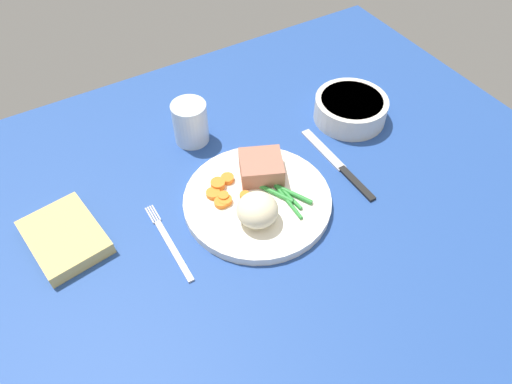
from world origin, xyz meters
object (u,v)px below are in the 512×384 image
water_glass (189,126)px  salad_bowl (351,108)px  meat_portion (261,167)px  dinner_plate (256,199)px  napkin (65,237)px  fork (169,242)px  knife (339,165)px

water_glass → salad_bowl: (29.94, -10.43, -0.84)cm
meat_portion → salad_bowl: size_ratio=0.51×
dinner_plate → water_glass: water_glass is taller
napkin → fork: bearing=-31.7°
dinner_plate → fork: size_ratio=1.50×
water_glass → napkin: 29.76cm
meat_portion → water_glass: bearing=110.9°
knife → water_glass: bearing=134.8°
dinner_plate → knife: 17.31cm
meat_portion → water_glass: 17.05cm
fork → water_glass: bearing=55.5°
salad_bowl → napkin: bearing=-178.9°
meat_portion → salad_bowl: 24.49cm
dinner_plate → napkin: bearing=164.5°
fork → knife: size_ratio=0.81×
meat_portion → knife: bearing=-16.8°
water_glass → napkin: water_glass is taller
meat_portion → knife: size_ratio=0.35×
fork → salad_bowl: bearing=11.8°
dinner_plate → knife: bearing=-0.9°
dinner_plate → salad_bowl: 28.85cm
dinner_plate → water_glass: bearing=97.8°
knife → water_glass: (-20.03, 20.13, 3.27)cm
salad_bowl → napkin: (-57.29, -1.08, -1.48)cm
knife → water_glass: 28.58cm
knife → fork: bearing=179.9°
water_glass → salad_bowl: size_ratio=0.58×
meat_portion → knife: (13.94, -4.21, -3.13)cm
fork → water_glass: (13.45, 20.10, 3.27)cm
salad_bowl → napkin: size_ratio=1.04×
knife → water_glass: water_glass is taller
salad_bowl → dinner_plate: bearing=-160.9°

